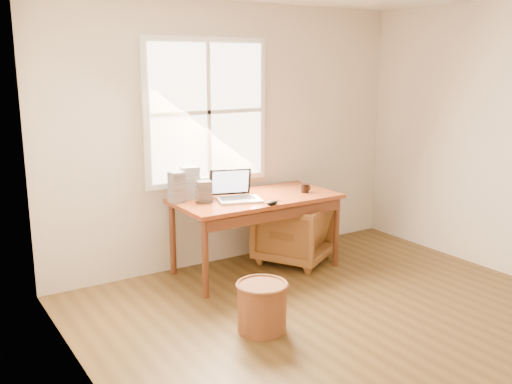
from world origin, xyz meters
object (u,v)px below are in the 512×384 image
Objects in this scene: desk at (256,198)px; armchair at (294,232)px; laptop at (239,187)px; wicker_stool at (262,308)px; cd_stack_a at (190,182)px; coffee_mug at (305,188)px.

desk is 0.61m from armchair.
laptop is (-0.23, -0.07, 0.16)m from desk.
armchair is at bearing 0.00° from desk.
wicker_stool is (-0.68, -1.14, -0.54)m from desk.
cd_stack_a reaches higher than desk.
coffee_mug is at bearing 13.94° from laptop.
coffee_mug reaches higher than wicker_stool.
desk is 4.26× the size of wicker_stool.
armchair is 0.90m from laptop.
cd_stack_a reaches higher than armchair.
laptop is at bearing -45.56° from cd_stack_a.
armchair is 8.04× the size of coffee_mug.
desk is 0.29m from laptop.
cd_stack_a is at bearing 154.44° from desk.
armchair is 1.62m from wicker_stool.
coffee_mug is at bearing -13.70° from desk.
coffee_mug is 0.28× the size of cd_stack_a.
laptop is 1.25× the size of cd_stack_a.
desk is 2.28× the size of armchair.
laptop is 4.45× the size of coffee_mug.
laptop reaches higher than desk.
wicker_stool is 1.67m from coffee_mug.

